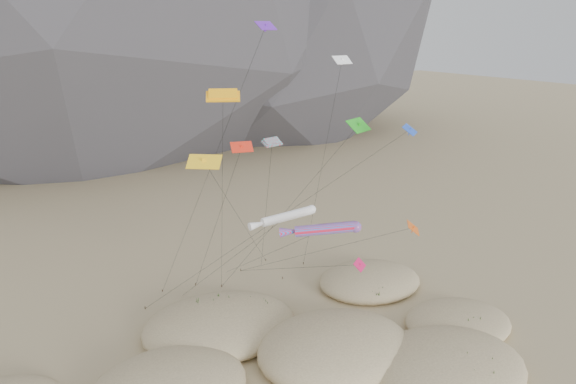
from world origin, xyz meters
The scene contains 8 objects.
dunes centered at (-2.05, 3.72, 0.73)m, with size 50.37×33.81×4.20m.
dune_grass centered at (-1.41, 3.19, 0.86)m, with size 42.59×29.87×1.56m.
kite_stakes centered at (1.98, 23.97, 0.15)m, with size 20.40×5.73×0.30m.
rainbow_tube_kite centered at (2.94, 6.79, 11.56)m, with size 6.28×21.41×12.35m.
white_tube_kite centered at (2.20, 11.86, 11.30)m, with size 9.74×11.79×12.00m.
orange_parafoil centered at (-3.69, 11.80, 22.69)m, with size 5.79×12.59×23.44m.
multi_parafoil centered at (1.72, 13.31, 17.94)m, with size 6.28×12.86×18.63m.
delta_kites centered at (5.47, 10.45, 17.21)m, with size 24.16×21.70×28.67m.
Camera 1 is at (-23.04, -30.45, 28.34)m, focal length 35.00 mm.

